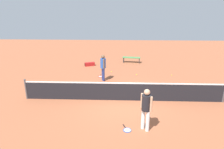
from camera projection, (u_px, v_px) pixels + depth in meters
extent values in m
plane|color=#9E5638|center=(123.00, 100.00, 10.27)|extent=(40.00, 40.00, 0.00)
cylinder|color=#4C4C51|center=(224.00, 92.00, 9.91)|extent=(0.09, 0.09, 1.07)
cylinder|color=#4C4C51|center=(26.00, 89.00, 10.29)|extent=(0.09, 0.09, 1.07)
cube|color=black|center=(123.00, 92.00, 10.13)|extent=(10.00, 0.02, 0.91)
cube|color=white|center=(123.00, 83.00, 9.97)|extent=(10.00, 0.04, 0.06)
cylinder|color=navy|center=(103.00, 74.00, 13.05)|extent=(0.18, 0.18, 0.85)
cylinder|color=navy|center=(104.00, 75.00, 12.84)|extent=(0.18, 0.18, 0.85)
cylinder|color=#2D59B2|center=(103.00, 63.00, 12.71)|extent=(0.43, 0.43, 0.62)
cylinder|color=brown|center=(102.00, 62.00, 12.90)|extent=(0.11, 0.11, 0.58)
cylinder|color=brown|center=(104.00, 64.00, 12.51)|extent=(0.11, 0.11, 0.58)
sphere|color=brown|center=(103.00, 57.00, 12.58)|extent=(0.29, 0.29, 0.23)
cylinder|color=white|center=(148.00, 121.00, 7.60)|extent=(0.20, 0.20, 0.85)
cylinder|color=white|center=(143.00, 119.00, 7.75)|extent=(0.20, 0.20, 0.85)
cylinder|color=black|center=(146.00, 103.00, 7.44)|extent=(0.48, 0.48, 0.62)
cylinder|color=tan|center=(151.00, 104.00, 7.29)|extent=(0.13, 0.13, 0.58)
cylinder|color=tan|center=(142.00, 100.00, 7.58)|extent=(0.13, 0.13, 0.58)
sphere|color=tan|center=(147.00, 92.00, 7.31)|extent=(0.33, 0.33, 0.23)
torus|color=red|center=(101.00, 77.00, 13.77)|extent=(0.32, 0.32, 0.02)
cylinder|color=silver|center=(101.00, 77.00, 13.77)|extent=(0.27, 0.27, 0.00)
cylinder|color=black|center=(101.00, 75.00, 14.04)|extent=(0.04, 0.28, 0.03)
torus|color=blue|center=(127.00, 130.00, 7.75)|extent=(0.41, 0.41, 0.02)
cylinder|color=silver|center=(127.00, 130.00, 7.75)|extent=(0.35, 0.35, 0.00)
cylinder|color=black|center=(124.00, 126.00, 8.01)|extent=(0.14, 0.27, 0.03)
sphere|color=#C6E033|center=(112.00, 72.00, 14.78)|extent=(0.07, 0.07, 0.07)
sphere|color=#C6E033|center=(136.00, 74.00, 14.12)|extent=(0.07, 0.07, 0.07)
sphere|color=#C6E033|center=(172.00, 75.00, 13.99)|extent=(0.07, 0.07, 0.07)
cube|color=#4C8C4C|center=(131.00, 58.00, 17.14)|extent=(1.54, 0.57, 0.06)
cylinder|color=#333338|center=(139.00, 60.00, 17.26)|extent=(0.07, 0.07, 0.42)
cylinder|color=#333338|center=(124.00, 60.00, 17.46)|extent=(0.07, 0.07, 0.42)
cylinder|color=#333338|center=(139.00, 61.00, 16.98)|extent=(0.07, 0.07, 0.42)
cylinder|color=#333338|center=(123.00, 60.00, 17.18)|extent=(0.07, 0.07, 0.42)
cube|color=#B21E1E|center=(90.00, 64.00, 16.30)|extent=(0.85, 0.57, 0.28)
cylinder|color=black|center=(86.00, 65.00, 16.19)|extent=(0.19, 0.28, 0.27)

